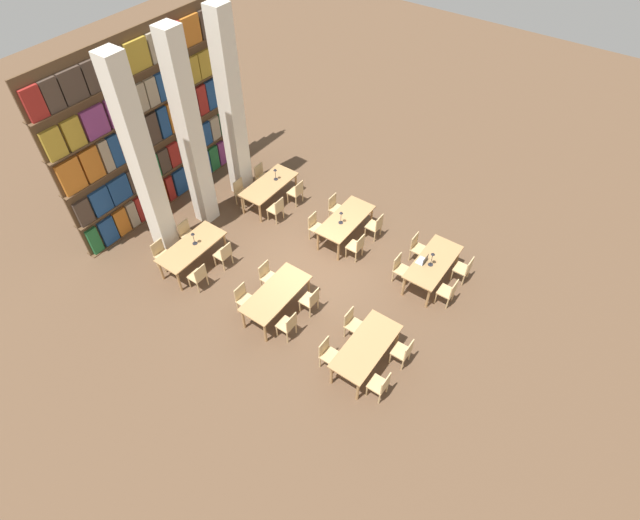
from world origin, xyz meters
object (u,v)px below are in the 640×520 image
at_px(chair_5, 400,268).
at_px(chair_23, 262,176).
at_px(chair_19, 188,234).
at_px(chair_20, 277,209).
at_px(chair_3, 352,323).
at_px(chair_11, 268,276).
at_px(chair_0, 380,385).
at_px(chair_22, 296,192).
at_px(pillar_left, 143,165).
at_px(chair_21, 241,192).
at_px(reading_table_2, 276,295).
at_px(chair_2, 403,352).
at_px(chair_15, 335,207).
at_px(chair_12, 356,246).
at_px(chair_1, 328,353).
at_px(chair_9, 244,298).
at_px(reading_table_4, 192,248).
at_px(chair_14, 375,226).
at_px(chair_13, 316,226).
at_px(desk_lamp_0, 432,257).
at_px(chair_16, 198,276).
at_px(pillar_center, 190,136).
at_px(chair_17, 162,254).
at_px(desk_lamp_3, 275,172).
at_px(chair_18, 224,254).
at_px(chair_8, 288,325).
at_px(laptop, 423,261).
at_px(reading_table_5, 269,186).
at_px(desk_lamp_1, 341,215).
at_px(chair_6, 464,269).
at_px(reading_table_1, 433,263).
at_px(chair_10, 311,300).
at_px(chair_7, 417,247).
at_px(pillar_right, 231,110).
at_px(desk_lamp_2, 193,236).
at_px(chair_4, 448,292).
at_px(reading_table_0, 366,348).
at_px(reading_table_3, 346,221).

bearing_deg(chair_5, chair_23, -99.58).
xyz_separation_m(chair_19, chair_20, (2.40, -1.45, 0.00)).
height_order(chair_3, chair_11, same).
xyz_separation_m(chair_0, chair_22, (4.41, 5.75, 0.00)).
height_order(pillar_left, chair_21, pillar_left).
bearing_deg(chair_5, reading_table_2, -36.06).
distance_m(chair_2, chair_15, 5.50).
bearing_deg(chair_12, chair_1, -158.06).
relative_size(chair_9, chair_22, 1.00).
distance_m(reading_table_4, chair_19, 0.90).
bearing_deg(reading_table_2, chair_14, -9.15).
bearing_deg(chair_2, chair_21, 72.29).
height_order(pillar_left, chair_13, pillar_left).
height_order(desk_lamp_0, chair_16, desk_lamp_0).
height_order(pillar_center, chair_17, pillar_center).
bearing_deg(chair_16, reading_table_4, 54.23).
bearing_deg(chair_9, desk_lamp_3, -151.56).
xyz_separation_m(chair_18, chair_23, (3.42, 1.46, 0.00)).
distance_m(chair_8, chair_17, 4.46).
bearing_deg(laptop, chair_19, -66.48).
bearing_deg(chair_14, chair_23, 91.27).
bearing_deg(chair_3, pillar_center, -100.31).
distance_m(reading_table_4, reading_table_5, 3.44).
bearing_deg(desk_lamp_1, chair_6, -79.16).
bearing_deg(reading_table_1, reading_table_4, 120.41).
bearing_deg(chair_0, chair_10, 68.68).
bearing_deg(chair_7, chair_3, -1.11).
bearing_deg(laptop, chair_22, -98.03).
relative_size(chair_1, chair_18, 1.00).
relative_size(pillar_right, desk_lamp_3, 14.17).
relative_size(chair_7, desk_lamp_2, 2.03).
bearing_deg(reading_table_4, chair_17, 125.77).
distance_m(pillar_right, chair_0, 8.96).
height_order(desk_lamp_2, reading_table_5, desk_lamp_2).
relative_size(chair_5, reading_table_5, 0.43).
bearing_deg(pillar_center, chair_4, -81.08).
bearing_deg(reading_table_0, chair_6, -11.52).
height_order(chair_9, desk_lamp_1, desk_lamp_1).
distance_m(chair_11, chair_23, 4.49).
relative_size(reading_table_1, chair_23, 2.31).
distance_m(chair_1, reading_table_3, 4.51).
bearing_deg(pillar_center, pillar_right, 0.00).
bearing_deg(chair_5, desk_lamp_2, -61.12).
xyz_separation_m(chair_0, chair_15, (4.51, 4.30, 0.00)).
bearing_deg(chair_5, pillar_right, -94.24).
relative_size(chair_8, chair_12, 1.00).
bearing_deg(chair_14, chair_22, 91.91).
distance_m(pillar_right, chair_3, 7.27).
relative_size(reading_table_2, chair_8, 2.31).
xyz_separation_m(chair_0, chair_17, (-0.03, 7.21, 0.00)).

